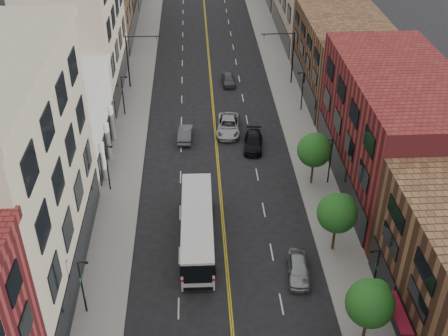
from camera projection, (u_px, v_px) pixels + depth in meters
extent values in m
cube|color=gray|center=(130.00, 135.00, 65.44)|extent=(4.00, 110.00, 0.15)
cube|color=gray|center=(300.00, 130.00, 66.38)|extent=(4.00, 110.00, 0.15)
cube|color=tan|center=(0.00, 181.00, 41.87)|extent=(10.00, 22.00, 18.00)
cube|color=silver|center=(57.00, 123.00, 59.62)|extent=(10.00, 14.00, 8.00)
cube|color=tan|center=(76.00, 24.00, 71.02)|extent=(10.00, 20.00, 18.00)
cube|color=maroon|center=(395.00, 131.00, 54.27)|extent=(10.00, 22.00, 12.00)
cube|color=#513220|center=(343.00, 57.00, 72.31)|extent=(10.00, 20.00, 10.00)
cylinder|color=black|center=(365.00, 329.00, 39.80)|extent=(0.22, 0.22, 2.50)
sphere|color=#175319|center=(370.00, 303.00, 38.34)|extent=(3.40, 3.40, 3.40)
sphere|color=#175319|center=(377.00, 293.00, 38.41)|extent=(2.04, 2.04, 2.04)
cylinder|color=black|center=(334.00, 237.00, 48.12)|extent=(0.22, 0.22, 2.50)
sphere|color=#175319|center=(337.00, 213.00, 46.67)|extent=(3.40, 3.40, 3.40)
sphere|color=#175319|center=(343.00, 205.00, 46.74)|extent=(2.04, 2.04, 2.04)
cylinder|color=black|center=(312.00, 173.00, 56.45)|extent=(0.22, 0.22, 2.50)
sphere|color=#175319|center=(314.00, 150.00, 54.99)|extent=(3.40, 3.40, 3.40)
sphere|color=#175319|center=(319.00, 143.00, 55.07)|extent=(2.04, 2.04, 2.04)
cylinder|color=black|center=(82.00, 288.00, 41.49)|extent=(0.14, 0.14, 5.00)
cylinder|color=black|center=(82.00, 262.00, 40.13)|extent=(0.70, 0.10, 0.10)
cube|color=black|center=(86.00, 263.00, 40.17)|extent=(0.28, 0.14, 0.14)
cube|color=#19592D|center=(81.00, 279.00, 40.99)|extent=(0.04, 0.55, 0.35)
cylinder|color=black|center=(108.00, 168.00, 54.81)|extent=(0.14, 0.14, 5.00)
cylinder|color=black|center=(108.00, 146.00, 53.45)|extent=(0.70, 0.10, 0.10)
cube|color=black|center=(111.00, 147.00, 53.49)|extent=(0.28, 0.14, 0.14)
cube|color=#19592D|center=(107.00, 161.00, 54.32)|extent=(0.04, 0.55, 0.35)
cylinder|color=black|center=(123.00, 96.00, 68.14)|extent=(0.14, 0.14, 5.00)
cylinder|color=black|center=(124.00, 77.00, 66.77)|extent=(0.70, 0.10, 0.10)
cube|color=black|center=(126.00, 77.00, 66.81)|extent=(0.28, 0.14, 0.14)
cube|color=#19592D|center=(122.00, 89.00, 67.64)|extent=(0.04, 0.55, 0.35)
cylinder|color=black|center=(375.00, 276.00, 42.52)|extent=(0.14, 0.14, 5.00)
cylinder|color=black|center=(375.00, 251.00, 41.12)|extent=(0.70, 0.10, 0.10)
cube|color=black|center=(372.00, 252.00, 41.14)|extent=(0.28, 0.14, 0.14)
cube|color=#19592D|center=(377.00, 267.00, 42.02)|extent=(0.04, 0.55, 0.35)
cylinder|color=black|center=(330.00, 162.00, 55.84)|extent=(0.14, 0.14, 5.00)
cylinder|color=black|center=(329.00, 140.00, 54.45)|extent=(0.70, 0.10, 0.10)
cube|color=black|center=(327.00, 141.00, 54.46)|extent=(0.28, 0.14, 0.14)
cube|color=#19592D|center=(331.00, 154.00, 55.34)|extent=(0.04, 0.55, 0.35)
cylinder|color=black|center=(302.00, 91.00, 69.16)|extent=(0.14, 0.14, 5.00)
cylinder|color=black|center=(301.00, 73.00, 67.77)|extent=(0.70, 0.10, 0.10)
cube|color=black|center=(299.00, 73.00, 67.78)|extent=(0.28, 0.14, 0.14)
cube|color=#19592D|center=(303.00, 85.00, 68.67)|extent=(0.04, 0.55, 0.35)
cylinder|color=black|center=(128.00, 62.00, 74.19)|extent=(0.18, 0.18, 7.20)
cylinder|color=black|center=(142.00, 37.00, 72.42)|extent=(4.40, 0.12, 0.12)
imported|color=black|center=(157.00, 39.00, 72.72)|extent=(0.15, 0.18, 0.90)
cylinder|color=black|center=(293.00, 58.00, 75.22)|extent=(0.18, 0.18, 7.20)
cylinder|color=black|center=(278.00, 34.00, 73.24)|extent=(4.40, 0.12, 0.12)
imported|color=black|center=(264.00, 37.00, 73.38)|extent=(0.15, 0.18, 0.90)
cube|color=silver|center=(197.00, 227.00, 48.81)|extent=(2.78, 12.32, 2.97)
cube|color=black|center=(197.00, 221.00, 48.41)|extent=(2.82, 12.36, 1.08)
cube|color=red|center=(197.00, 230.00, 48.98)|extent=(2.82, 12.36, 0.23)
cube|color=black|center=(198.00, 275.00, 43.53)|extent=(2.25, 0.08, 1.64)
cylinder|color=black|center=(182.00, 271.00, 46.01)|extent=(0.30, 0.99, 0.98)
cylinder|color=black|center=(214.00, 270.00, 46.11)|extent=(0.30, 0.99, 0.98)
cylinder|color=black|center=(183.00, 210.00, 52.83)|extent=(0.30, 0.99, 0.98)
cylinder|color=black|center=(212.00, 209.00, 52.94)|extent=(0.30, 0.99, 0.98)
imported|color=#919498|center=(299.00, 269.00, 45.83)|extent=(2.24, 4.63, 1.52)
imported|color=#4A4A4E|center=(185.00, 134.00, 64.31)|extent=(1.81, 4.48, 1.45)
imported|color=black|center=(253.00, 142.00, 62.76)|extent=(2.60, 5.18, 1.44)
imported|color=#A4A8AB|center=(228.00, 126.00, 65.71)|extent=(3.18, 6.11, 1.64)
imported|color=#46454A|center=(228.00, 79.00, 76.78)|extent=(1.81, 4.20, 1.41)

